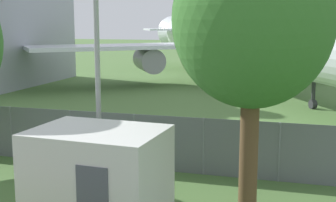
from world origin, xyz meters
TOP-DOWN VIEW (x-y plane):
  - perimeter_fence at (-0.00, 10.68)m, footprint 56.07×0.07m
  - airplane at (3.27, 34.28)m, footprint 31.73×39.23m
  - portable_cabin at (3.22, 6.14)m, footprint 3.54×2.70m
  - tree_near_hangar at (6.92, 7.98)m, footprint 4.30×4.30m
  - light_mast at (2.32, 8.21)m, footprint 0.44×0.44m

SIDE VIEW (x-z plane):
  - perimeter_fence at x=0.00m, z-range 0.00..2.01m
  - portable_cabin at x=3.22m, z-range 0.00..2.51m
  - airplane at x=3.27m, z-range -2.50..10.16m
  - light_mast at x=2.32m, z-range 0.87..8.94m
  - tree_near_hangar at x=6.92m, z-range 1.44..9.12m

